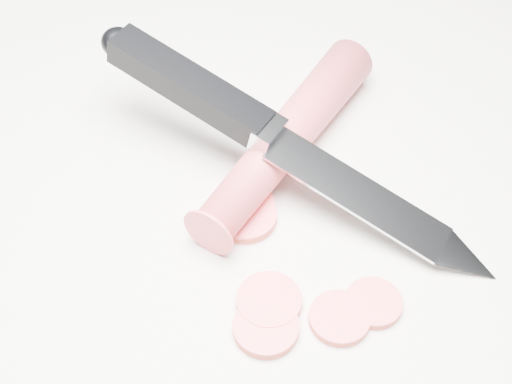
{
  "coord_description": "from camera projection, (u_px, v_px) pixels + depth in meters",
  "views": [
    {
      "loc": [
        0.0,
        -0.3,
        0.36
      ],
      "look_at": [
        -0.01,
        -0.01,
        0.02
      ],
      "focal_mm": 50.0,
      "sensor_mm": 36.0,
      "label": 1
    }
  ],
  "objects": [
    {
      "name": "ground",
      "position": [
        269.0,
        200.0,
        0.47
      ],
      "size": [
        2.4,
        2.4,
        0.0
      ],
      "primitive_type": "plane",
      "color": "silver",
      "rests_on": "ground"
    },
    {
      "name": "carrot",
      "position": [
        288.0,
        137.0,
        0.48
      ],
      "size": [
        0.12,
        0.18,
        0.03
      ],
      "primitive_type": "cylinder",
      "rotation": [
        1.57,
        0.0,
        -0.52
      ],
      "color": "#C63B41",
      "rests_on": "ground"
    },
    {
      "name": "carrot_slice_0",
      "position": [
        266.0,
        327.0,
        0.4
      ],
      "size": [
        0.04,
        0.04,
        0.01
      ],
      "primitive_type": "cylinder",
      "color": "#F44F57",
      "rests_on": "ground"
    },
    {
      "name": "carrot_slice_1",
      "position": [
        245.0,
        216.0,
        0.46
      ],
      "size": [
        0.04,
        0.04,
        0.01
      ],
      "primitive_type": "cylinder",
      "color": "#F44F57",
      "rests_on": "ground"
    },
    {
      "name": "carrot_slice_2",
      "position": [
        373.0,
        303.0,
        0.41
      ],
      "size": [
        0.03,
        0.03,
        0.01
      ],
      "primitive_type": "cylinder",
      "color": "#F44F57",
      "rests_on": "ground"
    },
    {
      "name": "carrot_slice_3",
      "position": [
        243.0,
        206.0,
        0.46
      ],
      "size": [
        0.04,
        0.04,
        0.01
      ],
      "primitive_type": "cylinder",
      "color": "#F44F57",
      "rests_on": "ground"
    },
    {
      "name": "carrot_slice_4",
      "position": [
        269.0,
        301.0,
        0.41
      ],
      "size": [
        0.04,
        0.04,
        0.01
      ],
      "primitive_type": "cylinder",
      "color": "#F44F57",
      "rests_on": "ground"
    },
    {
      "name": "carrot_slice_5",
      "position": [
        339.0,
        318.0,
        0.41
      ],
      "size": [
        0.04,
        0.04,
        0.01
      ],
      "primitive_type": "cylinder",
      "color": "#F44F57",
      "rests_on": "ground"
    },
    {
      "name": "kitchen_knife",
      "position": [
        291.0,
        143.0,
        0.45
      ],
      "size": [
        0.27,
        0.17,
        0.07
      ],
      "primitive_type": null,
      "color": "#B4B6BB",
      "rests_on": "ground"
    }
  ]
}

